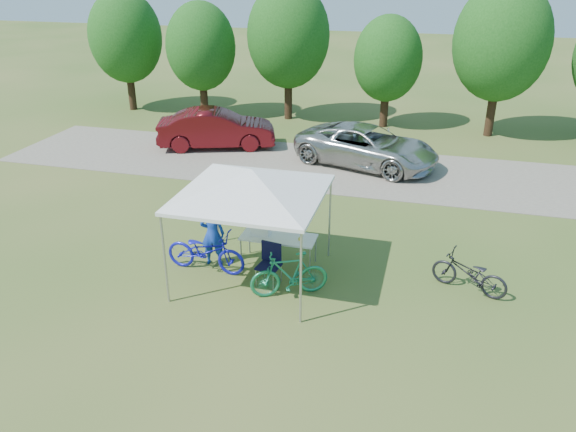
{
  "coord_description": "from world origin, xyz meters",
  "views": [
    {
      "loc": [
        3.78,
        -10.96,
        6.92
      ],
      "look_at": [
        0.29,
        2.0,
        0.74
      ],
      "focal_mm": 35.0,
      "sensor_mm": 36.0,
      "label": 1
    }
  ],
  "objects_px": {
    "cyclist": "(213,234)",
    "sedan": "(217,129)",
    "bike_blue": "(206,251)",
    "folding_chair": "(270,260)",
    "minivan": "(367,146)",
    "bike_dark": "(469,273)",
    "bike_green": "(289,274)",
    "folding_table": "(278,238)",
    "cooler": "(261,228)"
  },
  "relations": [
    {
      "from": "folding_table",
      "to": "bike_green",
      "type": "relative_size",
      "value": 1.04
    },
    {
      "from": "bike_blue",
      "to": "cyclist",
      "type": "bearing_deg",
      "value": -4.25
    },
    {
      "from": "folding_table",
      "to": "cyclist",
      "type": "bearing_deg",
      "value": -165.69
    },
    {
      "from": "folding_chair",
      "to": "bike_dark",
      "type": "relative_size",
      "value": 0.56
    },
    {
      "from": "cyclist",
      "to": "bike_green",
      "type": "height_order",
      "value": "cyclist"
    },
    {
      "from": "bike_blue",
      "to": "folding_table",
      "type": "bearing_deg",
      "value": -61.9
    },
    {
      "from": "cooler",
      "to": "bike_green",
      "type": "bearing_deg",
      "value": -50.73
    },
    {
      "from": "bike_blue",
      "to": "sedan",
      "type": "height_order",
      "value": "sedan"
    },
    {
      "from": "cooler",
      "to": "folding_chair",
      "type": "bearing_deg",
      "value": -60.64
    },
    {
      "from": "bike_blue",
      "to": "folding_chair",
      "type": "bearing_deg",
      "value": -91.01
    },
    {
      "from": "cyclist",
      "to": "sedan",
      "type": "distance_m",
      "value": 9.47
    },
    {
      "from": "cooler",
      "to": "bike_dark",
      "type": "xyz_separation_m",
      "value": [
        4.95,
        -0.1,
        -0.47
      ]
    },
    {
      "from": "bike_dark",
      "to": "minivan",
      "type": "xyz_separation_m",
      "value": [
        -3.42,
        7.95,
        0.28
      ]
    },
    {
      "from": "folding_table",
      "to": "minivan",
      "type": "xyz_separation_m",
      "value": [
        1.09,
        7.85,
        0.03
      ]
    },
    {
      "from": "bike_green",
      "to": "minivan",
      "type": "bearing_deg",
      "value": 150.93
    },
    {
      "from": "minivan",
      "to": "bike_blue",
      "type": "bearing_deg",
      "value": -179.94
    },
    {
      "from": "cyclist",
      "to": "bike_dark",
      "type": "relative_size",
      "value": 0.94
    },
    {
      "from": "cyclist",
      "to": "minivan",
      "type": "xyz_separation_m",
      "value": [
        2.65,
        8.24,
        -0.07
      ]
    },
    {
      "from": "bike_green",
      "to": "sedan",
      "type": "height_order",
      "value": "sedan"
    },
    {
      "from": "cyclist",
      "to": "folding_chair",
      "type": "bearing_deg",
      "value": 152.44
    },
    {
      "from": "folding_chair",
      "to": "cyclist",
      "type": "xyz_separation_m",
      "value": [
        -1.6,
        0.47,
        0.24
      ]
    },
    {
      "from": "folding_chair",
      "to": "cyclist",
      "type": "distance_m",
      "value": 1.68
    },
    {
      "from": "bike_green",
      "to": "bike_dark",
      "type": "relative_size",
      "value": 1.02
    },
    {
      "from": "cooler",
      "to": "minivan",
      "type": "distance_m",
      "value": 8.0
    },
    {
      "from": "folding_chair",
      "to": "bike_green",
      "type": "bearing_deg",
      "value": -27.94
    },
    {
      "from": "folding_chair",
      "to": "cooler",
      "type": "height_order",
      "value": "cooler"
    },
    {
      "from": "folding_chair",
      "to": "sedan",
      "type": "relative_size",
      "value": 0.21
    },
    {
      "from": "folding_chair",
      "to": "cyclist",
      "type": "height_order",
      "value": "cyclist"
    },
    {
      "from": "folding_table",
      "to": "cooler",
      "type": "distance_m",
      "value": 0.5
    },
    {
      "from": "bike_dark",
      "to": "sedan",
      "type": "bearing_deg",
      "value": -111.85
    },
    {
      "from": "cooler",
      "to": "folding_table",
      "type": "bearing_deg",
      "value": -0.0
    },
    {
      "from": "folding_table",
      "to": "folding_chair",
      "type": "distance_m",
      "value": 0.88
    },
    {
      "from": "bike_dark",
      "to": "sedan",
      "type": "height_order",
      "value": "sedan"
    },
    {
      "from": "cyclist",
      "to": "bike_blue",
      "type": "bearing_deg",
      "value": 72.21
    },
    {
      "from": "cooler",
      "to": "minivan",
      "type": "xyz_separation_m",
      "value": [
        1.54,
        7.85,
        -0.19
      ]
    },
    {
      "from": "cyclist",
      "to": "minivan",
      "type": "bearing_deg",
      "value": -118.96
    },
    {
      "from": "folding_table",
      "to": "bike_dark",
      "type": "bearing_deg",
      "value": -1.26
    },
    {
      "from": "cooler",
      "to": "cyclist",
      "type": "distance_m",
      "value": 1.19
    },
    {
      "from": "folding_chair",
      "to": "cyclist",
      "type": "relative_size",
      "value": 0.6
    },
    {
      "from": "cyclist",
      "to": "bike_green",
      "type": "relative_size",
      "value": 0.92
    },
    {
      "from": "minivan",
      "to": "sedan",
      "type": "xyz_separation_m",
      "value": [
        -6.05,
        0.6,
        0.04
      ]
    },
    {
      "from": "folding_chair",
      "to": "minivan",
      "type": "height_order",
      "value": "minivan"
    },
    {
      "from": "minivan",
      "to": "sedan",
      "type": "bearing_deg",
      "value": 101.78
    },
    {
      "from": "folding_chair",
      "to": "sedan",
      "type": "distance_m",
      "value": 10.57
    },
    {
      "from": "bike_blue",
      "to": "cooler",
      "type": "bearing_deg",
      "value": -53.89
    },
    {
      "from": "cyclist",
      "to": "bike_blue",
      "type": "height_order",
      "value": "cyclist"
    },
    {
      "from": "minivan",
      "to": "sedan",
      "type": "height_order",
      "value": "sedan"
    },
    {
      "from": "cyclist",
      "to": "minivan",
      "type": "distance_m",
      "value": 8.66
    },
    {
      "from": "folding_chair",
      "to": "sedan",
      "type": "bearing_deg",
      "value": 127.3
    },
    {
      "from": "bike_dark",
      "to": "bike_blue",
      "type": "bearing_deg",
      "value": -63.52
    }
  ]
}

